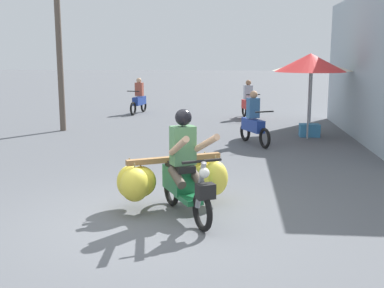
{
  "coord_description": "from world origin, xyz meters",
  "views": [
    {
      "loc": [
        1.22,
        -6.35,
        2.36
      ],
      "look_at": [
        0.5,
        1.35,
        0.9
      ],
      "focal_mm": 45.22,
      "sensor_mm": 36.0,
      "label": 1
    }
  ],
  "objects_px": {
    "market_umbrella_near_shop": "(312,65)",
    "motorbike_main_loaded": "(176,177)",
    "motorbike_distant_ahead_right": "(139,99)",
    "motorbike_distant_far_ahead": "(248,103)",
    "utility_pole": "(59,36)",
    "market_umbrella_further_along": "(310,63)",
    "produce_crate": "(309,130)",
    "motorbike_distant_ahead_left": "(254,123)"
  },
  "relations": [
    {
      "from": "motorbike_distant_ahead_left",
      "to": "produce_crate",
      "type": "height_order",
      "value": "motorbike_distant_ahead_left"
    },
    {
      "from": "motorbike_distant_ahead_right",
      "to": "motorbike_distant_far_ahead",
      "type": "bearing_deg",
      "value": -14.4
    },
    {
      "from": "motorbike_distant_ahead_left",
      "to": "market_umbrella_near_shop",
      "type": "relative_size",
      "value": 0.66
    },
    {
      "from": "market_umbrella_further_along",
      "to": "motorbike_distant_far_ahead",
      "type": "bearing_deg",
      "value": 110.74
    },
    {
      "from": "motorbike_distant_ahead_left",
      "to": "motorbike_distant_ahead_right",
      "type": "height_order",
      "value": "same"
    },
    {
      "from": "market_umbrella_further_along",
      "to": "motorbike_main_loaded",
      "type": "bearing_deg",
      "value": -113.81
    },
    {
      "from": "motorbike_distant_ahead_left",
      "to": "market_umbrella_further_along",
      "type": "bearing_deg",
      "value": 31.67
    },
    {
      "from": "motorbike_main_loaded",
      "to": "motorbike_distant_far_ahead",
      "type": "height_order",
      "value": "motorbike_main_loaded"
    },
    {
      "from": "motorbike_main_loaded",
      "to": "motorbike_distant_ahead_right",
      "type": "height_order",
      "value": "motorbike_main_loaded"
    },
    {
      "from": "motorbike_main_loaded",
      "to": "motorbike_distant_ahead_left",
      "type": "bearing_deg",
      "value": 76.47
    },
    {
      "from": "motorbike_main_loaded",
      "to": "motorbike_distant_ahead_left",
      "type": "relative_size",
      "value": 1.32
    },
    {
      "from": "motorbike_distant_ahead_right",
      "to": "produce_crate",
      "type": "height_order",
      "value": "motorbike_distant_ahead_right"
    },
    {
      "from": "motorbike_main_loaded",
      "to": "produce_crate",
      "type": "height_order",
      "value": "motorbike_main_loaded"
    },
    {
      "from": "market_umbrella_further_along",
      "to": "produce_crate",
      "type": "height_order",
      "value": "market_umbrella_further_along"
    },
    {
      "from": "market_umbrella_near_shop",
      "to": "motorbike_main_loaded",
      "type": "bearing_deg",
      "value": -112.49
    },
    {
      "from": "motorbike_distant_far_ahead",
      "to": "market_umbrella_near_shop",
      "type": "height_order",
      "value": "market_umbrella_near_shop"
    },
    {
      "from": "motorbike_main_loaded",
      "to": "market_umbrella_near_shop",
      "type": "bearing_deg",
      "value": 67.51
    },
    {
      "from": "utility_pole",
      "to": "produce_crate",
      "type": "bearing_deg",
      "value": -3.11
    },
    {
      "from": "market_umbrella_near_shop",
      "to": "market_umbrella_further_along",
      "type": "xyz_separation_m",
      "value": [
        -0.18,
        -0.86,
        0.07
      ]
    },
    {
      "from": "motorbike_distant_ahead_right",
      "to": "produce_crate",
      "type": "distance_m",
      "value": 7.65
    },
    {
      "from": "motorbike_distant_ahead_right",
      "to": "motorbike_main_loaded",
      "type": "bearing_deg",
      "value": -75.84
    },
    {
      "from": "motorbike_main_loaded",
      "to": "motorbike_distant_far_ahead",
      "type": "bearing_deg",
      "value": 82.99
    },
    {
      "from": "motorbike_distant_ahead_right",
      "to": "market_umbrella_further_along",
      "type": "distance_m",
      "value": 7.96
    },
    {
      "from": "motorbike_main_loaded",
      "to": "motorbike_distant_ahead_right",
      "type": "bearing_deg",
      "value": 104.16
    },
    {
      "from": "motorbike_distant_ahead_left",
      "to": "produce_crate",
      "type": "relative_size",
      "value": 2.67
    },
    {
      "from": "motorbike_distant_ahead_left",
      "to": "utility_pole",
      "type": "bearing_deg",
      "value": 163.28
    },
    {
      "from": "motorbike_distant_ahead_right",
      "to": "utility_pole",
      "type": "xyz_separation_m",
      "value": [
        -1.49,
        -4.42,
        2.29
      ]
    },
    {
      "from": "motorbike_distant_ahead_left",
      "to": "market_umbrella_further_along",
      "type": "xyz_separation_m",
      "value": [
        1.53,
        0.94,
        1.53
      ]
    },
    {
      "from": "produce_crate",
      "to": "motorbike_distant_ahead_left",
      "type": "bearing_deg",
      "value": -140.97
    },
    {
      "from": "motorbike_distant_ahead_right",
      "to": "market_umbrella_further_along",
      "type": "xyz_separation_m",
      "value": [
        5.82,
        -5.21,
        1.53
      ]
    },
    {
      "from": "motorbike_main_loaded",
      "to": "motorbike_distant_ahead_right",
      "type": "xyz_separation_m",
      "value": [
        -2.95,
        11.7,
        0.05
      ]
    },
    {
      "from": "motorbike_distant_far_ahead",
      "to": "produce_crate",
      "type": "distance_m",
      "value": 4.11
    },
    {
      "from": "produce_crate",
      "to": "utility_pole",
      "type": "height_order",
      "value": "utility_pole"
    },
    {
      "from": "motorbike_main_loaded",
      "to": "market_umbrella_further_along",
      "type": "height_order",
      "value": "market_umbrella_further_along"
    },
    {
      "from": "motorbike_distant_far_ahead",
      "to": "motorbike_distant_ahead_left",
      "type": "bearing_deg",
      "value": -89.65
    },
    {
      "from": "market_umbrella_further_along",
      "to": "motorbike_distant_ahead_right",
      "type": "bearing_deg",
      "value": 138.13
    },
    {
      "from": "market_umbrella_near_shop",
      "to": "market_umbrella_further_along",
      "type": "height_order",
      "value": "market_umbrella_further_along"
    },
    {
      "from": "market_umbrella_near_shop",
      "to": "produce_crate",
      "type": "distance_m",
      "value": 1.9
    },
    {
      "from": "motorbike_distant_ahead_right",
      "to": "motorbike_distant_far_ahead",
      "type": "xyz_separation_m",
      "value": [
        4.26,
        -1.09,
        0.0
      ]
    },
    {
      "from": "motorbike_distant_far_ahead",
      "to": "utility_pole",
      "type": "relative_size",
      "value": 0.28
    },
    {
      "from": "motorbike_distant_ahead_left",
      "to": "market_umbrella_further_along",
      "type": "distance_m",
      "value": 2.36
    },
    {
      "from": "motorbike_distant_ahead_right",
      "to": "utility_pole",
      "type": "height_order",
      "value": "utility_pole"
    }
  ]
}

